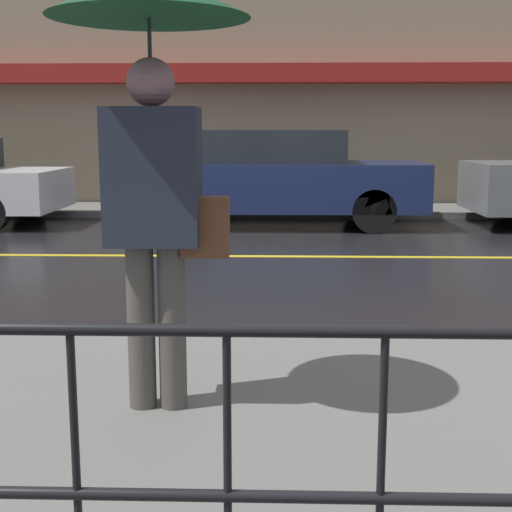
% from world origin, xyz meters
% --- Properties ---
extents(ground_plane, '(80.00, 80.00, 0.00)m').
position_xyz_m(ground_plane, '(0.00, 0.00, 0.00)').
color(ground_plane, black).
extents(sidewalk_near, '(28.00, 3.16, 0.12)m').
position_xyz_m(sidewalk_near, '(0.00, -5.45, 0.06)').
color(sidewalk_near, slate).
rests_on(sidewalk_near, ground_plane).
extents(sidewalk_far, '(28.00, 1.71, 0.12)m').
position_xyz_m(sidewalk_far, '(0.00, 4.72, 0.06)').
color(sidewalk_far, slate).
rests_on(sidewalk_far, ground_plane).
extents(lane_marking, '(25.20, 0.12, 0.01)m').
position_xyz_m(lane_marking, '(0.00, 0.00, 0.00)').
color(lane_marking, gold).
rests_on(lane_marking, ground_plane).
extents(building_storefront, '(28.00, 0.85, 6.42)m').
position_xyz_m(building_storefront, '(0.00, 5.70, 3.18)').
color(building_storefront, gray).
rests_on(building_storefront, ground_plane).
extents(railing_foreground, '(12.00, 0.04, 0.90)m').
position_xyz_m(railing_foreground, '(-0.00, -6.78, 0.69)').
color(railing_foreground, black).
rests_on(railing_foreground, sidewalk_near).
extents(pedestrian, '(0.97, 0.97, 2.16)m').
position_xyz_m(pedestrian, '(-0.26, -5.14, 1.75)').
color(pedestrian, '#4C4742').
rests_on(pedestrian, sidewalk_near).
extents(car_navy, '(4.54, 1.82, 1.54)m').
position_xyz_m(car_navy, '(0.35, 2.89, 0.79)').
color(car_navy, '#19234C').
rests_on(car_navy, ground_plane).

